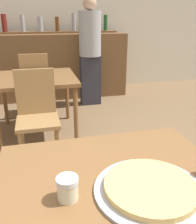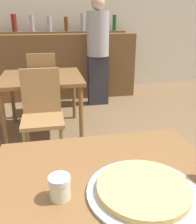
# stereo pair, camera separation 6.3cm
# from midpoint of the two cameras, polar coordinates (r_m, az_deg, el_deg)

# --- Properties ---
(wall_back) EXTENTS (8.00, 0.05, 2.80)m
(wall_back) POSITION_cam_midpoint_polar(r_m,az_deg,el_deg) (5.01, -11.96, 20.89)
(wall_back) COLOR silver
(wall_back) RESTS_ON ground_plane
(dining_table_near) EXTENTS (0.97, 0.89, 0.77)m
(dining_table_near) POSITION_cam_midpoint_polar(r_m,az_deg,el_deg) (1.08, 2.94, -20.17)
(dining_table_near) COLOR brown
(dining_table_near) RESTS_ON ground_plane
(dining_table_far) EXTENTS (0.95, 0.89, 0.72)m
(dining_table_far) POSITION_cam_midpoint_polar(r_m,az_deg,el_deg) (3.06, -14.76, 6.33)
(dining_table_far) COLOR brown
(dining_table_far) RESTS_ON ground_plane
(bar_counter) EXTENTS (2.60, 0.56, 1.10)m
(bar_counter) POSITION_cam_midpoint_polar(r_m,az_deg,el_deg) (4.58, -10.84, 10.27)
(bar_counter) COLOR brown
(bar_counter) RESTS_ON ground_plane
(bar_back_shelf) EXTENTS (2.39, 0.24, 0.33)m
(bar_back_shelf) POSITION_cam_midpoint_polar(r_m,az_deg,el_deg) (4.64, -11.95, 18.14)
(bar_back_shelf) COLOR brown
(bar_back_shelf) RESTS_ON bar_counter
(chair_far_side_front) EXTENTS (0.40, 0.40, 0.92)m
(chair_far_side_front) POSITION_cam_midpoint_polar(r_m,az_deg,el_deg) (2.50, -14.47, 0.29)
(chair_far_side_front) COLOR olive
(chair_far_side_front) RESTS_ON ground_plane
(chair_far_side_back) EXTENTS (0.40, 0.40, 0.92)m
(chair_far_side_back) POSITION_cam_midpoint_polar(r_m,az_deg,el_deg) (3.68, -14.62, 6.93)
(chair_far_side_back) COLOR olive
(chair_far_side_back) RESTS_ON ground_plane
(pizza_tray) EXTENTS (0.43, 0.43, 0.04)m
(pizza_tray) POSITION_cam_midpoint_polar(r_m,az_deg,el_deg) (1.00, 9.96, -16.79)
(pizza_tray) COLOR #A3A3A8
(pizza_tray) RESTS_ON dining_table_near
(cheese_shaker) EXTENTS (0.08, 0.08, 0.09)m
(cheese_shaker) POSITION_cam_midpoint_polar(r_m,az_deg,el_deg) (0.95, -8.96, -16.85)
(cheese_shaker) COLOR beige
(cheese_shaker) RESTS_ON dining_table_near
(person_standing) EXTENTS (0.34, 0.34, 1.66)m
(person_standing) POSITION_cam_midpoint_polar(r_m,az_deg,el_deg) (4.03, -2.29, 14.19)
(person_standing) COLOR #2D2D38
(person_standing) RESTS_ON ground_plane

